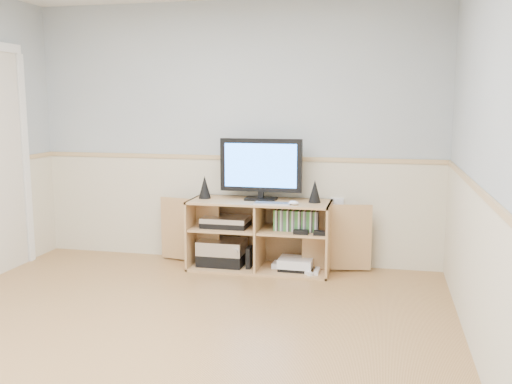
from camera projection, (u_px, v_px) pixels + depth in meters
The scene contains 11 objects.
room at pixel (137, 158), 3.47m from camera, with size 4.04×4.54×2.54m.
media_cabinet at pixel (261, 233), 5.37m from camera, with size 2.05×0.49×0.65m.
monitor at pixel (261, 167), 5.26m from camera, with size 0.77×0.18×0.57m.
speaker_left at pixel (205, 187), 5.39m from camera, with size 0.12×0.12×0.22m, color black.
speaker_right at pixel (315, 191), 5.16m from camera, with size 0.11×0.11×0.21m, color black.
keyboard at pixel (273, 203), 5.10m from camera, with size 0.32×0.13×0.01m, color silver.
mouse at pixel (294, 203), 5.06m from camera, with size 0.10×0.06×0.04m, color white.
av_components at pixel (224, 244), 5.41m from camera, with size 0.51×0.32×0.47m.
game_consoles at pixel (295, 264), 5.27m from camera, with size 0.45×0.30×0.11m.
game_cases at pixel (296, 220), 5.20m from camera, with size 0.40×0.14×0.19m, color #3F8C3F.
wall_outlet at pixel (337, 204), 5.37m from camera, with size 0.12×0.03×0.12m, color white.
Camera 1 is at (1.40, -3.10, 1.55)m, focal length 40.00 mm.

